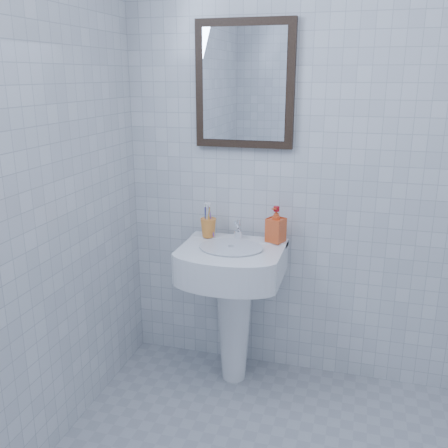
% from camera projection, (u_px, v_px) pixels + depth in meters
% --- Properties ---
extents(wall_back, '(2.20, 0.02, 2.50)m').
position_uv_depth(wall_back, '(337.00, 148.00, 2.45)').
color(wall_back, silver).
rests_on(wall_back, ground).
extents(washbasin, '(0.51, 0.37, 0.78)m').
position_uv_depth(washbasin, '(233.00, 290.00, 2.58)').
color(washbasin, white).
rests_on(washbasin, ground).
extents(faucet, '(0.04, 0.10, 0.11)m').
position_uv_depth(faucet, '(238.00, 231.00, 2.58)').
color(faucet, white).
rests_on(faucet, washbasin).
extents(toothbrush_cup, '(0.10, 0.10, 0.10)m').
position_uv_depth(toothbrush_cup, '(208.00, 228.00, 2.62)').
color(toothbrush_cup, orange).
rests_on(toothbrush_cup, washbasin).
extents(soap_dispenser, '(0.11, 0.11, 0.18)m').
position_uv_depth(soap_dispenser, '(276.00, 224.00, 2.53)').
color(soap_dispenser, red).
rests_on(soap_dispenser, washbasin).
extents(wall_mirror, '(0.50, 0.04, 0.62)m').
position_uv_depth(wall_mirror, '(244.00, 85.00, 2.47)').
color(wall_mirror, black).
rests_on(wall_mirror, wall_back).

